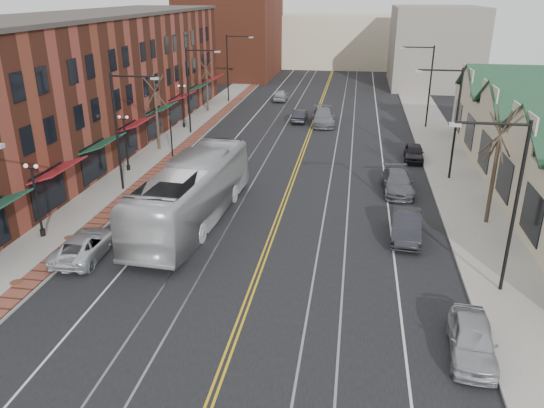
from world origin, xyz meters
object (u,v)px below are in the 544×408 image
(parked_car_a, at_px, (472,339))
(parked_car_c, at_px, (397,182))
(transit_bus, at_px, (192,192))
(parked_car_b, at_px, (406,226))
(parked_suv, at_px, (85,245))
(parked_car_d, at_px, (414,152))

(parked_car_a, relative_size, parked_car_c, 0.85)
(transit_bus, height_order, parked_car_a, transit_bus)
(parked_car_a, relative_size, parked_car_b, 0.92)
(parked_car_c, bearing_deg, transit_bus, -152.43)
(parked_suv, relative_size, parked_car_b, 1.05)
(parked_suv, bearing_deg, transit_bus, -131.47)
(transit_bus, distance_m, parked_suv, 6.91)
(parked_car_b, xyz_separation_m, parked_car_c, (-0.05, 7.51, -0.03))
(transit_bus, xyz_separation_m, parked_suv, (-4.30, -5.27, -1.24))
(parked_car_d, bearing_deg, transit_bus, -130.22)
(parked_suv, xyz_separation_m, parked_car_a, (18.55, -5.32, 0.05))
(transit_bus, distance_m, parked_car_c, 14.47)
(parked_suv, relative_size, parked_car_d, 1.23)
(parked_car_b, xyz_separation_m, parked_car_d, (1.75, 15.33, -0.09))
(parked_suv, height_order, parked_car_c, parked_car_c)
(parked_car_c, bearing_deg, parked_suv, -145.78)
(transit_bus, relative_size, parked_car_d, 3.53)
(parked_car_a, distance_m, parked_car_c, 17.86)
(parked_car_c, relative_size, parked_car_d, 1.27)
(parked_car_b, height_order, parked_car_c, parked_car_b)
(parked_car_a, height_order, parked_car_d, parked_car_a)
(parked_car_d, bearing_deg, parked_car_c, -99.57)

